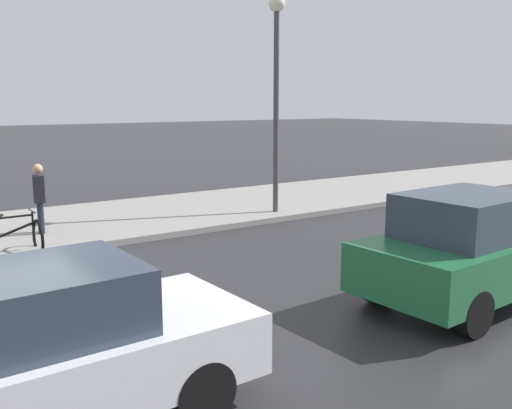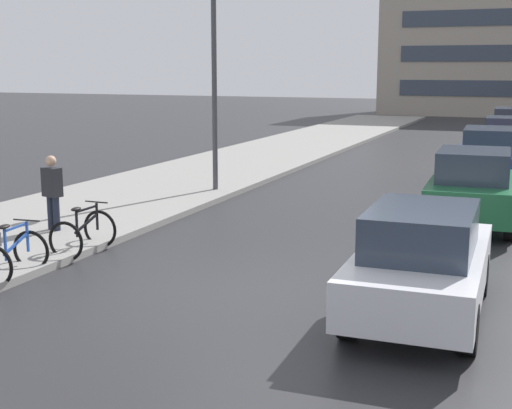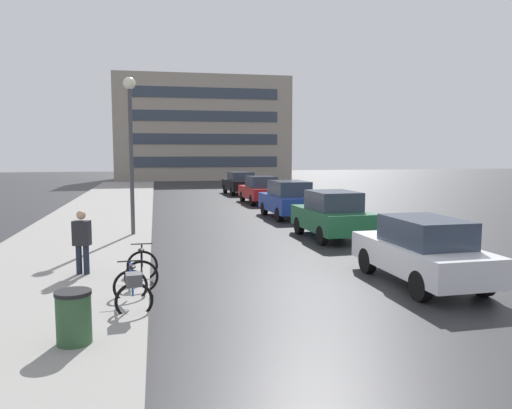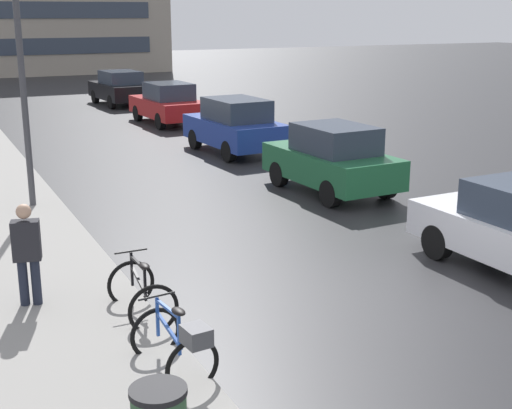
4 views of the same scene
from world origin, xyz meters
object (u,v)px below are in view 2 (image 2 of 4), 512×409
(car_white, at_px, (421,261))
(car_green, at_px, (473,188))
(bicycle_nearest, at_px, (7,252))
(bicycle_second, at_px, (83,233))
(streetlamp, at_px, (214,52))
(car_black, at_px, (511,125))
(car_blue, at_px, (490,157))
(pedestrian, at_px, (52,191))
(car_red, at_px, (506,139))

(car_white, bearing_deg, car_green, 89.27)
(bicycle_nearest, height_order, car_green, car_green)
(bicycle_second, xyz_separation_m, streetlamp, (-0.48, 6.78, 3.46))
(car_green, distance_m, car_black, 18.98)
(car_green, bearing_deg, bicycle_nearest, -132.64)
(streetlamp, bearing_deg, car_blue, 31.43)
(bicycle_nearest, xyz_separation_m, car_green, (6.62, 7.19, 0.36))
(streetlamp, bearing_deg, bicycle_second, -85.97)
(bicycle_second, height_order, pedestrian, pedestrian)
(car_black, bearing_deg, bicycle_nearest, -103.97)
(pedestrian, bearing_deg, car_white, -14.25)
(car_white, height_order, car_green, car_green)
(car_white, bearing_deg, pedestrian, 165.75)
(car_green, bearing_deg, car_red, 89.88)
(bicycle_nearest, bearing_deg, pedestrian, 114.29)
(bicycle_nearest, xyz_separation_m, car_blue, (6.56, 12.92, 0.38))
(bicycle_second, bearing_deg, car_white, -9.13)
(car_black, distance_m, streetlamp, 19.02)
(bicycle_second, distance_m, car_red, 18.85)
(car_red, bearing_deg, car_blue, -90.71)
(car_green, xyz_separation_m, streetlamp, (-6.97, 1.50, 3.02))
(car_green, bearing_deg, pedestrian, -151.40)
(bicycle_nearest, bearing_deg, streetlamp, 92.34)
(car_blue, bearing_deg, pedestrian, -128.04)
(car_red, xyz_separation_m, car_black, (-0.14, 6.57, 0.02))
(bicycle_second, relative_size, car_red, 0.28)
(bicycle_nearest, distance_m, car_green, 9.78)
(car_green, relative_size, streetlamp, 0.68)
(bicycle_nearest, height_order, streetlamp, streetlamp)
(pedestrian, bearing_deg, car_green, 28.60)
(bicycle_nearest, relative_size, pedestrian, 0.83)
(car_red, height_order, car_black, car_red)
(car_blue, relative_size, car_black, 0.98)
(car_red, distance_m, car_black, 6.58)
(car_red, bearing_deg, streetlamp, -122.71)
(car_white, height_order, car_black, car_black)
(car_white, distance_m, car_green, 6.31)
(pedestrian, height_order, streetlamp, streetlamp)
(bicycle_second, distance_m, car_green, 8.38)
(bicycle_nearest, xyz_separation_m, car_black, (6.51, 26.16, 0.33))
(car_blue, bearing_deg, bicycle_nearest, -116.93)
(bicycle_nearest, relative_size, car_blue, 0.35)
(streetlamp, bearing_deg, bicycle_nearest, -87.66)
(bicycle_second, height_order, car_green, car_green)
(bicycle_nearest, xyz_separation_m, car_red, (6.65, 19.59, 0.32))
(car_white, relative_size, car_blue, 1.01)
(car_blue, xyz_separation_m, car_red, (0.08, 6.67, -0.06))
(bicycle_second, height_order, car_red, car_red)
(car_black, bearing_deg, car_green, -89.66)
(car_green, distance_m, streetlamp, 7.75)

